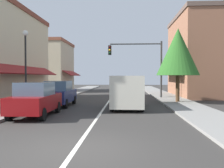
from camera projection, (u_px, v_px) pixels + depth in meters
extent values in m
plane|color=#33302D|center=(112.00, 97.00, 24.94)|extent=(80.00, 80.00, 0.00)
cube|color=gray|center=(58.00, 96.00, 25.25)|extent=(2.60, 56.00, 0.12)
cube|color=gray|center=(167.00, 97.00, 24.64)|extent=(2.60, 56.00, 0.12)
cube|color=silver|center=(112.00, 97.00, 24.94)|extent=(0.14, 52.00, 0.01)
cube|color=slate|center=(20.00, 85.00, 19.30)|extent=(0.08, 10.64, 1.80)
cube|color=maroon|center=(27.00, 70.00, 19.23)|extent=(1.27, 11.76, 0.73)
cube|color=slate|center=(34.00, 41.00, 22.26)|extent=(0.08, 1.10, 1.30)
cube|color=#8E5B42|center=(195.00, 58.00, 26.33)|extent=(4.10, 10.00, 8.19)
cube|color=brown|center=(196.00, 17.00, 26.21)|extent=(4.30, 10.20, 0.40)
cube|color=slate|center=(176.00, 83.00, 26.52)|extent=(0.08, 7.60, 1.80)
cube|color=#194C2D|center=(171.00, 72.00, 26.52)|extent=(1.27, 8.40, 0.73)
cube|color=slate|center=(181.00, 38.00, 24.19)|extent=(0.08, 1.10, 1.30)
cube|color=slate|center=(173.00, 44.00, 28.59)|extent=(0.08, 1.10, 1.30)
cube|color=#BCAD8E|center=(53.00, 68.00, 35.33)|extent=(4.47, 8.00, 6.71)
cube|color=brown|center=(53.00, 43.00, 35.23)|extent=(4.67, 8.20, 0.40)
cube|color=slate|center=(68.00, 82.00, 35.26)|extent=(0.08, 6.08, 1.80)
cube|color=maroon|center=(72.00, 73.00, 35.20)|extent=(1.27, 6.72, 0.73)
cube|color=slate|center=(65.00, 56.00, 33.41)|extent=(0.08, 1.10, 1.30)
cube|color=slate|center=(70.00, 58.00, 36.92)|extent=(0.08, 1.10, 1.30)
cube|color=maroon|center=(36.00, 103.00, 12.80)|extent=(1.79, 4.13, 0.80)
cube|color=slate|center=(35.00, 89.00, 12.68)|extent=(1.56, 2.03, 0.66)
cylinder|color=black|center=(31.00, 107.00, 14.19)|extent=(0.21, 0.62, 0.62)
cylinder|color=black|center=(58.00, 107.00, 14.13)|extent=(0.21, 0.62, 0.62)
cylinder|color=black|center=(9.00, 114.00, 11.49)|extent=(0.21, 0.62, 0.62)
cylinder|color=black|center=(43.00, 114.00, 11.43)|extent=(0.21, 0.62, 0.62)
cube|color=navy|center=(59.00, 96.00, 17.37)|extent=(1.76, 4.12, 0.80)
cube|color=slate|center=(59.00, 86.00, 17.25)|extent=(1.54, 2.02, 0.66)
cylinder|color=black|center=(53.00, 100.00, 18.77)|extent=(0.21, 0.62, 0.62)
cylinder|color=black|center=(74.00, 100.00, 18.70)|extent=(0.21, 0.62, 0.62)
cylinder|color=black|center=(42.00, 104.00, 16.07)|extent=(0.21, 0.62, 0.62)
cylinder|color=black|center=(66.00, 104.00, 16.00)|extent=(0.21, 0.62, 0.62)
cube|color=beige|center=(127.00, 90.00, 16.16)|extent=(2.03, 5.03, 1.90)
cube|color=slate|center=(128.00, 83.00, 18.54)|extent=(1.73, 0.30, 0.84)
cube|color=black|center=(128.00, 98.00, 18.75)|extent=(1.86, 0.23, 0.24)
cylinder|color=black|center=(115.00, 100.00, 17.79)|extent=(0.25, 0.72, 0.72)
cylinder|color=black|center=(140.00, 100.00, 17.67)|extent=(0.25, 0.72, 0.72)
cylinder|color=black|center=(112.00, 105.00, 14.70)|extent=(0.25, 0.72, 0.72)
cylinder|color=black|center=(142.00, 105.00, 14.58)|extent=(0.25, 0.72, 0.72)
cylinder|color=#333333|center=(161.00, 70.00, 23.49)|extent=(0.18, 0.18, 5.45)
cylinder|color=#333333|center=(136.00, 44.00, 23.56)|extent=(4.90, 0.12, 0.12)
cube|color=black|center=(110.00, 50.00, 23.53)|extent=(0.30, 0.24, 0.90)
sphere|color=#420F0F|center=(110.00, 47.00, 23.39)|extent=(0.20, 0.20, 0.20)
sphere|color=yellow|center=(110.00, 50.00, 23.40)|extent=(0.20, 0.20, 0.20)
sphere|color=#0C3316|center=(110.00, 53.00, 23.41)|extent=(0.20, 0.20, 0.20)
cylinder|color=black|center=(26.00, 72.00, 16.11)|extent=(0.12, 0.12, 4.73)
sphere|color=white|center=(25.00, 33.00, 16.04)|extent=(0.36, 0.36, 0.36)
cylinder|color=#4C331E|center=(178.00, 86.00, 19.30)|extent=(0.30, 0.30, 2.68)
cone|color=#285B21|center=(178.00, 52.00, 19.23)|extent=(3.33, 3.33, 3.66)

